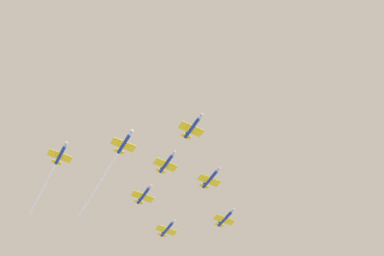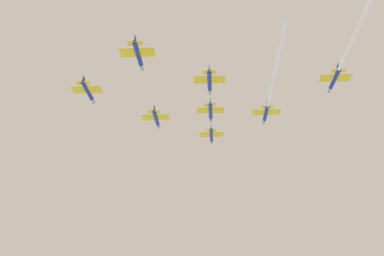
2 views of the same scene
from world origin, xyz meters
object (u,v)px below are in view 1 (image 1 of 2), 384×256
Objects in this scene: jet_starboard_trail at (167,229)px; jet_lead at (192,127)px; jet_port_inner at (210,179)px; jet_starboard_inner at (109,168)px; jet_center_rear at (51,173)px; jet_port_outer at (166,163)px; jet_port_trail at (144,195)px; jet_starboard_outer at (225,219)px.

jet_lead is at bearing 71.57° from jet_starboard_trail.
jet_port_inner is 33.12m from jet_starboard_trail.
jet_center_rear is (-18.99, 10.55, 1.26)m from jet_starboard_inner.
jet_port_outer reaches higher than jet_starboard_trail.
jet_port_outer is at bearing 62.24° from jet_starboard_trail.
jet_lead is at bearing 127.19° from jet_center_rear.
jet_lead is 0.27× the size of jet_center_rear.
jet_port_inner is at bearing 151.40° from jet_center_rear.
jet_center_rear is 33.92m from jet_port_trail.
jet_port_inner is 1.00× the size of jet_port_trail.
jet_lead is at bearing 119.24° from jet_starboard_inner.
jet_center_rear is at bearing -28.60° from jet_port_inner.
jet_port_trail is at bearing -50.19° from jet_port_inner.
jet_starboard_inner reaches higher than jet_starboard_outer.
jet_lead is 52.36m from jet_starboard_trail.
jet_port_outer is 35.55m from jet_starboard_trail.
jet_port_trail reaches higher than jet_port_inner.
jet_port_outer reaches higher than jet_port_inner.
jet_center_rear is (-54.01, 16.83, 2.04)m from jet_port_inner.
jet_lead is 1.00× the size of jet_port_trail.
jet_port_outer is 36.31m from jet_starboard_outer.
jet_port_outer reaches higher than jet_port_trail.
jet_starboard_inner is 4.22× the size of jet_port_outer.
jet_lead is at bearing 90.00° from jet_port_outer.
jet_port_inner is 35.59m from jet_starboard_inner.
jet_center_rear is at bearing -37.52° from jet_port_outer.
jet_starboard_inner is (-22.03, 25.76, -0.55)m from jet_lead.
jet_starboard_outer is at bearing 174.29° from jet_port_trail.
jet_starboard_outer is at bearing -175.93° from jet_starboard_inner.
jet_port_inner is 23.42m from jet_starboard_outer.
jet_starboard_outer is 1.00× the size of jet_starboard_trail.
jet_port_outer is 18.22m from jet_port_trail.
jet_starboard_trail is at bearing -141.34° from jet_port_trail.
jet_port_trail is (14.89, 9.96, -0.19)m from jet_starboard_inner.
jet_starboard_inner is 1.14× the size of jet_center_rear.
jet_port_trail is (-7.14, 35.72, -0.74)m from jet_lead.
jet_port_outer is (18.46, -7.90, 0.28)m from jet_starboard_inner.
jet_starboard_inner is 4.22× the size of jet_starboard_trail.
jet_starboard_inner is at bearing -34.46° from jet_port_outer.
jet_starboard_trail is at bearing -117.76° from jet_port_outer.
jet_lead is 1.00× the size of jet_port_inner.
jet_lead is 23.45m from jet_port_inner.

